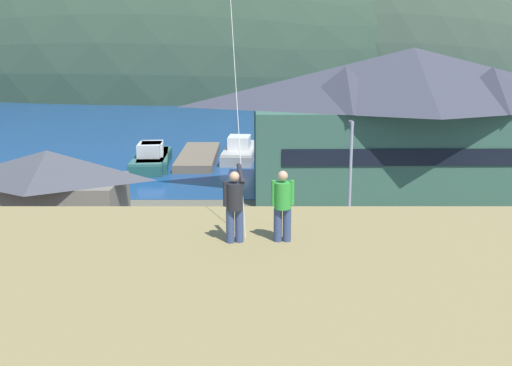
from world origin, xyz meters
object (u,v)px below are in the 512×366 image
wharf_dock (197,157)px  parked_car_front_row_end (98,294)px  moored_boat_outer_mooring (239,151)px  parked_car_back_row_right (292,296)px  person_companion (281,204)px  parked_car_mid_row_center (2,279)px  person_kite_flyer (233,204)px  moored_boat_wharfside (152,158)px  parked_car_corner_spot (237,243)px  parking_light_pole (349,169)px  harbor_lodge (410,117)px  moored_boat_inner_slip (150,159)px  parked_car_front_row_silver (407,242)px  storage_shed_near_lot (49,201)px  parked_car_lone_by_shed (484,285)px

wharf_dock → parked_car_front_row_end: parked_car_front_row_end is taller
moored_boat_outer_mooring → parked_car_back_row_right: moored_boat_outer_mooring is taller
parked_car_front_row_end → person_companion: 12.11m
parked_car_mid_row_center → person_kite_flyer: bearing=-44.8°
moored_boat_wharfside → parked_car_corner_spot: (7.89, -23.41, 0.34)m
wharf_dock → parked_car_front_row_end: size_ratio=2.67×
person_companion → moored_boat_outer_mooring: bearing=92.9°
parking_light_pole → moored_boat_outer_mooring: bearing=106.8°
parked_car_corner_spot → person_companion: 15.62m
harbor_lodge → person_kite_flyer: size_ratio=12.52×
parked_car_mid_row_center → parking_light_pole: size_ratio=0.68×
wharf_dock → person_kite_flyer: (4.64, -40.37, 6.59)m
moored_boat_inner_slip → person_companion: person_companion is taller
moored_boat_wharfside → parked_car_mid_row_center: size_ratio=1.92×
moored_boat_outer_mooring → moored_boat_wharfside: bearing=-155.9°
moored_boat_inner_slip → parking_light_pole: 23.16m
person_kite_flyer → parked_car_corner_spot: bearing=91.4°
wharf_dock → moored_boat_outer_mooring: 3.80m
parked_car_front_row_silver → parking_light_pole: (-2.21, 4.66, 2.67)m
person_companion → wharf_dock: bearing=98.2°
person_kite_flyer → person_companion: bearing=3.6°
harbor_lodge → parking_light_pole: bearing=-119.7°
moored_boat_outer_mooring → parked_car_corner_spot: size_ratio=2.03×
harbor_lodge → wharf_dock: bearing=144.7°
parked_car_back_row_right → storage_shed_near_lot: bearing=146.3°
moored_boat_outer_mooring → parked_car_corner_spot: bearing=-88.7°
moored_boat_wharfside → harbor_lodge: bearing=-24.3°
parked_car_back_row_right → parked_car_lone_by_shed: same height
parking_light_pole → storage_shed_near_lot: bearing=-168.2°
moored_boat_outer_mooring → parked_car_front_row_silver: size_ratio=2.02×
wharf_dock → moored_boat_outer_mooring: size_ratio=1.35×
parked_car_back_row_right → parked_car_lone_by_shed: 7.85m
wharf_dock → parked_car_lone_by_shed: size_ratio=2.71×
parked_car_back_row_right → person_kite_flyer: (-1.95, -8.11, 5.88)m
storage_shed_near_lot → wharf_dock: (5.17, 24.42, -2.42)m
parked_car_back_row_right → parking_light_pole: (3.76, 11.08, 2.67)m
person_kite_flyer → wharf_dock: bearing=96.6°
moored_boat_wharfside → person_companion: 39.44m
moored_boat_outer_mooring → parked_car_front_row_silver: bearing=-71.6°
harbor_lodge → person_kite_flyer: harbor_lodge is taller
moored_boat_inner_slip → parked_car_lone_by_shed: moored_boat_inner_slip is taller
harbor_lodge → parked_car_corner_spot: 19.17m
parking_light_pole → person_kite_flyer: size_ratio=3.35×
parking_light_pole → person_kite_flyer: (-5.70, -19.19, 3.20)m
harbor_lodge → parked_car_front_row_end: size_ratio=5.39×
parked_car_mid_row_center → parking_light_pole: parking_light_pole is taller
moored_boat_wharfside → parking_light_pole: parking_light_pole is taller
wharf_dock → parked_car_corner_spot: parked_car_corner_spot is taller
wharf_dock → parked_car_back_row_right: (6.59, -32.26, 0.71)m
moored_boat_outer_mooring → parked_car_back_row_right: size_ratio=1.98×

